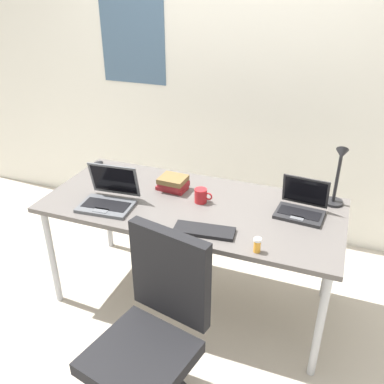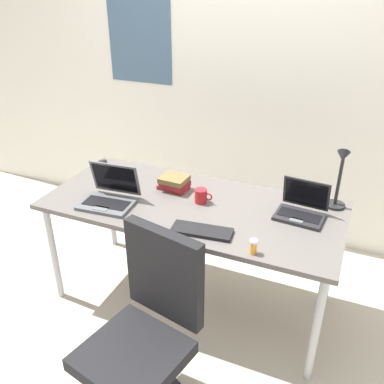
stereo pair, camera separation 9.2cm
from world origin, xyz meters
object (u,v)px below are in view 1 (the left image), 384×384
(book_stack, at_px, (173,183))
(desk_lamp, at_px, (338,176))
(laptop_near_mouse, at_px, (301,207))
(coffee_mug, at_px, (201,196))
(pill_bottle, at_px, (257,245))
(office_chair, at_px, (151,349))
(cell_phone, at_px, (104,174))
(external_keyboard, at_px, (204,231))
(computer_mouse, at_px, (98,164))
(laptop_back_right, at_px, (109,198))

(book_stack, bearing_deg, desk_lamp, 8.61)
(desk_lamp, bearing_deg, laptop_near_mouse, -136.15)
(desk_lamp, bearing_deg, coffee_mug, -162.52)
(pill_bottle, relative_size, office_chair, 0.08)
(laptop_near_mouse, height_order, cell_phone, laptop_near_mouse)
(external_keyboard, bearing_deg, office_chair, -104.30)
(external_keyboard, xyz_separation_m, office_chair, (-0.07, -0.55, -0.35))
(pill_bottle, bearing_deg, external_keyboard, 166.41)
(desk_lamp, height_order, cell_phone, desk_lamp)
(laptop_near_mouse, relative_size, office_chair, 0.30)
(computer_mouse, distance_m, pill_bottle, 1.45)
(computer_mouse, distance_m, office_chair, 1.48)
(external_keyboard, height_order, book_stack, book_stack)
(cell_phone, height_order, coffee_mug, coffee_mug)
(computer_mouse, height_order, office_chair, office_chair)
(laptop_near_mouse, height_order, computer_mouse, laptop_near_mouse)
(desk_lamp, xyz_separation_m, external_keyboard, (-0.63, -0.55, -0.19))
(pill_bottle, bearing_deg, laptop_back_right, 170.67)
(pill_bottle, height_order, book_stack, book_stack)
(cell_phone, relative_size, coffee_mug, 1.20)
(cell_phone, bearing_deg, book_stack, 32.19)
(laptop_back_right, bearing_deg, desk_lamp, 20.17)
(desk_lamp, distance_m, laptop_near_mouse, 0.28)
(laptop_back_right, height_order, pill_bottle, laptop_back_right)
(desk_lamp, distance_m, office_chair, 1.41)
(pill_bottle, distance_m, book_stack, 0.81)
(external_keyboard, bearing_deg, laptop_back_right, 165.99)
(laptop_back_right, distance_m, book_stack, 0.43)
(desk_lamp, height_order, office_chair, desk_lamp)
(laptop_near_mouse, height_order, laptop_back_right, laptop_back_right)
(laptop_back_right, xyz_separation_m, book_stack, (0.29, 0.32, 0.00))
(pill_bottle, xyz_separation_m, book_stack, (-0.66, 0.47, 0.01))
(cell_phone, height_order, pill_bottle, pill_bottle)
(laptop_near_mouse, distance_m, computer_mouse, 1.48)
(laptop_back_right, relative_size, office_chair, 0.35)
(laptop_near_mouse, xyz_separation_m, cell_phone, (-1.35, 0.04, -0.04))
(cell_phone, bearing_deg, computer_mouse, 171.12)
(book_stack, relative_size, office_chair, 0.21)
(desk_lamp, xyz_separation_m, book_stack, (-0.98, -0.15, -0.15))
(computer_mouse, bearing_deg, coffee_mug, -6.05)
(book_stack, bearing_deg, external_keyboard, -48.41)
(desk_lamp, relative_size, external_keyboard, 1.21)
(laptop_near_mouse, relative_size, pill_bottle, 3.62)
(external_keyboard, xyz_separation_m, pill_bottle, (0.31, -0.07, 0.03))
(coffee_mug, bearing_deg, external_keyboard, -67.21)
(book_stack, distance_m, office_chair, 1.06)
(cell_phone, bearing_deg, desk_lamp, 39.97)
(laptop_near_mouse, bearing_deg, external_keyboard, -140.01)
(laptop_back_right, xyz_separation_m, cell_phone, (-0.25, 0.35, -0.04))
(computer_mouse, height_order, cell_phone, computer_mouse)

